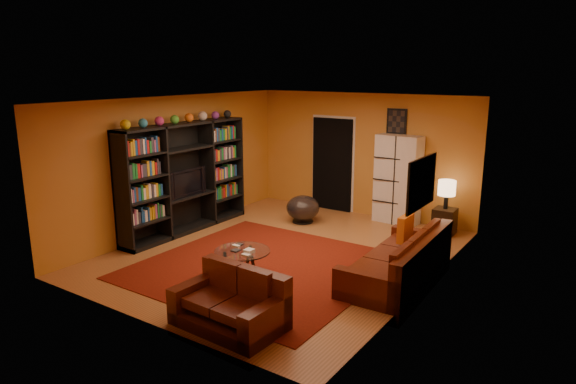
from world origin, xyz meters
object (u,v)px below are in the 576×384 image
Objects in this scene: loveseat at (233,303)px; bowl_chair at (303,208)px; entertainment_unit at (185,178)px; table_lamp at (447,189)px; sofa at (403,262)px; tv at (184,182)px; side_table at (444,221)px; storage_cabinet at (398,180)px; coffee_table at (242,254)px.

loveseat reaches higher than bowl_chair.
entertainment_unit is 5.47× the size of table_lamp.
sofa is at bearing -30.34° from bowl_chair.
tv is 5.02m from side_table.
loveseat is at bearing -37.07° from entertainment_unit.
table_lamp is (-0.17, 2.53, 0.61)m from sofa.
storage_cabinet reaches higher than table_lamp.
storage_cabinet reaches higher than loveseat.
entertainment_unit is 4.24m from storage_cabinet.
side_table is (1.04, 5.02, -0.04)m from loveseat.
table_lamp is (-0.00, -0.00, 0.64)m from side_table.
side_table is (1.06, -0.20, -0.65)m from storage_cabinet.
storage_cabinet reaches higher than coffee_table.
coffee_table is 4.27m from table_lamp.
side_table is at bearing 63.43° from table_lamp.
table_lamp is (4.19, 2.67, -0.09)m from tv.
entertainment_unit is 4.09m from loveseat.
storage_cabinet is at bearing 169.28° from side_table.
bowl_chair reaches higher than side_table.
storage_cabinet is at bearing 169.28° from table_lamp.
sofa is (4.42, 0.07, -0.77)m from entertainment_unit.
coffee_table is (-2.04, -1.28, 0.10)m from sofa.
table_lamp is at bearing 18.18° from bowl_chair.
tv is at bearing 55.76° from loveseat.
loveseat is 2.52× the size of table_lamp.
tv reaches higher than side_table.
side_table is at bearing 18.18° from bowl_chair.
entertainment_unit reaches higher than tv.
coffee_table is at bearing -116.16° from tv.
loveseat is 1.47m from coffee_table.
tv is 0.38× the size of sofa.
storage_cabinet is at bearing 78.59° from coffee_table.
side_table is (2.66, 0.87, -0.05)m from bowl_chair.
bowl_chair is 2.79m from side_table.
bowl_chair is at bearing -161.82° from table_lamp.
sofa is 2.53m from side_table.
tv is 1.83× the size of side_table.
sofa is at bearing 0.94° from entertainment_unit.
entertainment_unit is 0.11m from tv.
side_table reaches higher than coffee_table.
sofa is 2.77m from loveseat.
bowl_chair is (-1.62, 4.15, 0.01)m from loveseat.
sofa is 2.61m from table_lamp.
entertainment_unit reaches higher than table_lamp.
loveseat is at bearing -126.71° from tv.
entertainment_unit is at bearing -148.51° from table_lamp.
tv is 1.09× the size of coffee_table.
loveseat is 5.26m from storage_cabinet.
storage_cabinet is (-1.23, 2.73, 0.62)m from sofa.
storage_cabinet is 1.26m from side_table.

